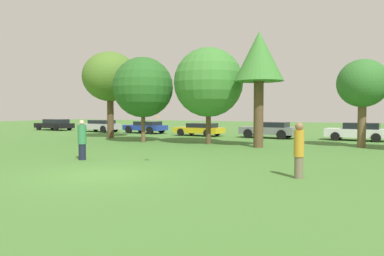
{
  "coord_description": "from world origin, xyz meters",
  "views": [
    {
      "loc": [
        8.11,
        -9.18,
        2.09
      ],
      "look_at": [
        1.35,
        3.84,
        1.4
      ],
      "focal_mm": 34.06,
      "sensor_mm": 36.0,
      "label": 1
    }
  ],
  "objects_px": {
    "parked_car_black": "(55,124)",
    "parked_car_blue": "(146,127)",
    "parked_car_yellow": "(200,129)",
    "tree_1": "(143,87)",
    "person_catcher": "(299,150)",
    "tree_3": "(259,59)",
    "frisbee": "(157,117)",
    "tree_0": "(110,77)",
    "person_thrower": "(82,140)",
    "tree_4": "(363,84)",
    "parked_car_silver": "(100,125)",
    "parked_car_white": "(358,131)",
    "parked_car_grey": "(269,129)",
    "tree_2": "(208,82)"
  },
  "relations": [
    {
      "from": "tree_1",
      "to": "parked_car_grey",
      "type": "height_order",
      "value": "tree_1"
    },
    {
      "from": "person_thrower",
      "to": "parked_car_blue",
      "type": "height_order",
      "value": "person_thrower"
    },
    {
      "from": "tree_0",
      "to": "person_thrower",
      "type": "bearing_deg",
      "value": -55.23
    },
    {
      "from": "parked_car_yellow",
      "to": "tree_1",
      "type": "bearing_deg",
      "value": 88.18
    },
    {
      "from": "tree_1",
      "to": "tree_0",
      "type": "bearing_deg",
      "value": 155.88
    },
    {
      "from": "tree_4",
      "to": "person_catcher",
      "type": "bearing_deg",
      "value": -96.42
    },
    {
      "from": "parked_car_black",
      "to": "parked_car_yellow",
      "type": "relative_size",
      "value": 1.11
    },
    {
      "from": "tree_2",
      "to": "parked_car_white",
      "type": "distance_m",
      "value": 11.42
    },
    {
      "from": "tree_4",
      "to": "parked_car_grey",
      "type": "distance_m",
      "value": 8.72
    },
    {
      "from": "tree_3",
      "to": "parked_car_blue",
      "type": "distance_m",
      "value": 16.09
    },
    {
      "from": "parked_car_silver",
      "to": "parked_car_yellow",
      "type": "relative_size",
      "value": 1.06
    },
    {
      "from": "person_catcher",
      "to": "tree_3",
      "type": "distance_m",
      "value": 10.48
    },
    {
      "from": "person_catcher",
      "to": "parked_car_white",
      "type": "xyz_separation_m",
      "value": [
        0.82,
        16.58,
        -0.23
      ]
    },
    {
      "from": "parked_car_silver",
      "to": "tree_4",
      "type": "bearing_deg",
      "value": 171.35
    },
    {
      "from": "parked_car_grey",
      "to": "tree_3",
      "type": "bearing_deg",
      "value": 104.26
    },
    {
      "from": "person_thrower",
      "to": "parked_car_white",
      "type": "relative_size",
      "value": 0.4
    },
    {
      "from": "tree_3",
      "to": "frisbee",
      "type": "bearing_deg",
      "value": -100.17
    },
    {
      "from": "person_catcher",
      "to": "tree_0",
      "type": "height_order",
      "value": "tree_0"
    },
    {
      "from": "parked_car_black",
      "to": "parked_car_grey",
      "type": "xyz_separation_m",
      "value": [
        23.86,
        -0.61,
        0.05
      ]
    },
    {
      "from": "tree_0",
      "to": "frisbee",
      "type": "bearing_deg",
      "value": -43.19
    },
    {
      "from": "tree_0",
      "to": "parked_car_blue",
      "type": "height_order",
      "value": "tree_0"
    },
    {
      "from": "person_thrower",
      "to": "parked_car_grey",
      "type": "distance_m",
      "value": 16.42
    },
    {
      "from": "parked_car_black",
      "to": "person_thrower",
      "type": "bearing_deg",
      "value": 143.93
    },
    {
      "from": "person_catcher",
      "to": "tree_1",
      "type": "distance_m",
      "value": 14.99
    },
    {
      "from": "person_catcher",
      "to": "tree_4",
      "type": "xyz_separation_m",
      "value": [
        1.28,
        11.34,
        2.71
      ]
    },
    {
      "from": "tree_0",
      "to": "parked_car_yellow",
      "type": "bearing_deg",
      "value": 45.53
    },
    {
      "from": "tree_0",
      "to": "tree_2",
      "type": "height_order",
      "value": "tree_0"
    },
    {
      "from": "tree_3",
      "to": "parked_car_grey",
      "type": "height_order",
      "value": "tree_3"
    },
    {
      "from": "frisbee",
      "to": "parked_car_yellow",
      "type": "distance_m",
      "value": 16.58
    },
    {
      "from": "parked_car_yellow",
      "to": "parked_car_white",
      "type": "bearing_deg",
      "value": -173.5
    },
    {
      "from": "tree_1",
      "to": "person_catcher",
      "type": "bearing_deg",
      "value": -36.03
    },
    {
      "from": "frisbee",
      "to": "tree_3",
      "type": "height_order",
      "value": "tree_3"
    },
    {
      "from": "person_thrower",
      "to": "parked_car_silver",
      "type": "relative_size",
      "value": 0.39
    },
    {
      "from": "parked_car_yellow",
      "to": "parked_car_grey",
      "type": "height_order",
      "value": "parked_car_grey"
    },
    {
      "from": "parked_car_black",
      "to": "parked_car_white",
      "type": "relative_size",
      "value": 1.09
    },
    {
      "from": "tree_0",
      "to": "parked_car_yellow",
      "type": "height_order",
      "value": "tree_0"
    },
    {
      "from": "tree_3",
      "to": "parked_car_white",
      "type": "bearing_deg",
      "value": 58.42
    },
    {
      "from": "tree_4",
      "to": "parked_car_white",
      "type": "bearing_deg",
      "value": 95.0
    },
    {
      "from": "parked_car_yellow",
      "to": "tree_3",
      "type": "bearing_deg",
      "value": 138.81
    },
    {
      "from": "parked_car_grey",
      "to": "parked_car_black",
      "type": "bearing_deg",
      "value": 1.92
    },
    {
      "from": "tree_2",
      "to": "parked_car_silver",
      "type": "bearing_deg",
      "value": 155.04
    },
    {
      "from": "tree_0",
      "to": "parked_car_black",
      "type": "relative_size",
      "value": 1.44
    },
    {
      "from": "parked_car_silver",
      "to": "tree_0",
      "type": "bearing_deg",
      "value": 140.56
    },
    {
      "from": "tree_4",
      "to": "parked_car_white",
      "type": "distance_m",
      "value": 6.03
    },
    {
      "from": "tree_1",
      "to": "parked_car_grey",
      "type": "relative_size",
      "value": 1.32
    },
    {
      "from": "tree_2",
      "to": "tree_3",
      "type": "relative_size",
      "value": 0.92
    },
    {
      "from": "tree_1",
      "to": "tree_3",
      "type": "xyz_separation_m",
      "value": [
        7.93,
        0.1,
        1.37
      ]
    },
    {
      "from": "parked_car_black",
      "to": "parked_car_blue",
      "type": "bearing_deg",
      "value": -176.78
    },
    {
      "from": "parked_car_silver",
      "to": "parked_car_grey",
      "type": "distance_m",
      "value": 17.21
    },
    {
      "from": "parked_car_white",
      "to": "parked_car_yellow",
      "type": "bearing_deg",
      "value": 6.5
    }
  ]
}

